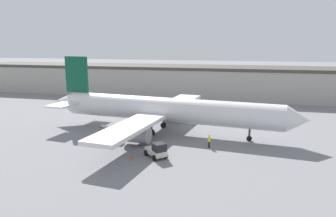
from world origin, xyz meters
The scene contains 7 objects.
ground_plane centered at (0.00, 0.00, 0.00)m, with size 400.00×400.00×0.00m, color slate.
terminal_building centered at (-9.92, 34.40, 3.73)m, with size 98.75×13.01×7.44m.
airplane centered at (-0.96, 0.11, 3.37)m, with size 39.40×33.62×10.94m.
ground_crew_worker centered at (6.74, -5.54, 0.90)m, with size 0.37×0.37×1.69m.
baggage_tug centered at (1.36, -10.64, 0.86)m, with size 3.15×3.14×1.86m.
belt_loader_truck centered at (-6.54, -5.40, 0.97)m, with size 2.75×1.76×2.04m.
safety_cone_near centered at (-1.31, -12.08, 0.28)m, with size 0.36×0.36×0.55m.
Camera 1 is at (11.37, -45.20, 13.04)m, focal length 35.00 mm.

